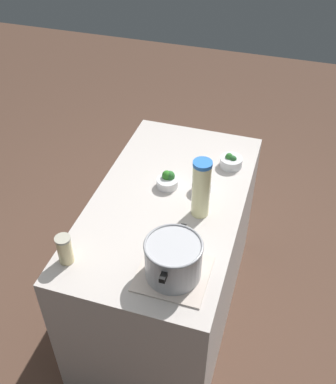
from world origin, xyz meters
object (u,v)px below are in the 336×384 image
(cooking_pot, at_px, (173,259))
(lemonade_pitcher, at_px, (201,188))
(mason_jar, at_px, (65,249))
(broccoli_bowl_center, at_px, (231,161))
(broccoli_bowl_back, at_px, (168,180))
(broccoli_bowl_front, at_px, (202,185))

(cooking_pot, relative_size, lemonade_pitcher, 1.01)
(lemonade_pitcher, relative_size, mason_jar, 2.18)
(lemonade_pitcher, relative_size, broccoli_bowl_center, 2.51)
(mason_jar, relative_size, broccoli_bowl_center, 1.15)
(lemonade_pitcher, height_order, mason_jar, lemonade_pitcher)
(broccoli_bowl_back, bearing_deg, mason_jar, -23.37)
(cooking_pot, height_order, broccoli_bowl_center, cooking_pot)
(broccoli_bowl_front, bearing_deg, lemonade_pitcher, 11.18)
(broccoli_bowl_center, distance_m, broccoli_bowl_back, 0.39)
(broccoli_bowl_front, bearing_deg, broccoli_bowl_center, 157.71)
(cooking_pot, distance_m, broccoli_bowl_center, 0.83)
(broccoli_bowl_front, bearing_deg, broccoli_bowl_back, -85.70)
(mason_jar, bearing_deg, broccoli_bowl_center, 148.16)
(mason_jar, height_order, broccoli_bowl_back, mason_jar)
(mason_jar, distance_m, broccoli_bowl_back, 0.68)
(cooking_pot, distance_m, broccoli_bowl_front, 0.57)
(mason_jar, bearing_deg, broccoli_bowl_front, 144.82)
(broccoli_bowl_center, bearing_deg, cooking_pot, -5.83)
(lemonade_pitcher, bearing_deg, cooking_pot, -1.95)
(mason_jar, bearing_deg, broccoli_bowl_back, 156.63)
(broccoli_bowl_center, bearing_deg, broccoli_bowl_back, -46.78)
(lemonade_pitcher, xyz_separation_m, broccoli_bowl_center, (-0.42, 0.07, -0.13))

